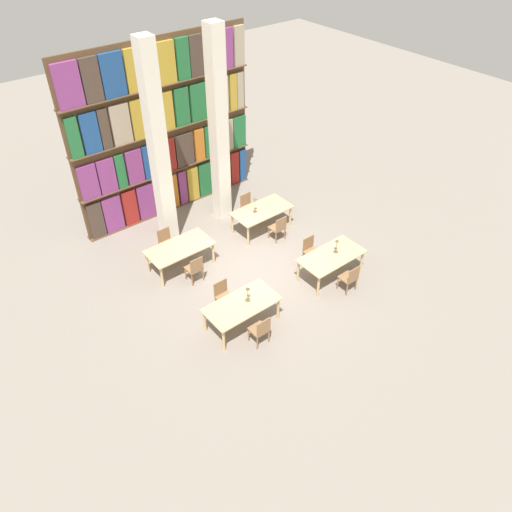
# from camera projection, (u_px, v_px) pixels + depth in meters

# --- Properties ---
(ground_plane) EXTENTS (40.00, 40.00, 0.00)m
(ground_plane) POSITION_uv_depth(u_px,v_px,m) (253.00, 271.00, 14.33)
(ground_plane) COLOR gray
(bookshelf_bank) EXTENTS (6.11, 0.35, 5.50)m
(bookshelf_bank) POSITION_uv_depth(u_px,v_px,m) (166.00, 133.00, 15.26)
(bookshelf_bank) COLOR brown
(bookshelf_bank) RESTS_ON ground_plane
(pillar_left) EXTENTS (0.44, 0.44, 6.00)m
(pillar_left) POSITION_uv_depth(u_px,v_px,m) (158.00, 150.00, 13.72)
(pillar_left) COLOR silver
(pillar_left) RESTS_ON ground_plane
(pillar_center) EXTENTS (0.44, 0.44, 6.00)m
(pillar_center) POSITION_uv_depth(u_px,v_px,m) (219.00, 130.00, 14.70)
(pillar_center) COLOR silver
(pillar_center) RESTS_ON ground_plane
(reading_table_0) EXTENTS (1.86, 0.96, 0.73)m
(reading_table_0) POSITION_uv_depth(u_px,v_px,m) (242.00, 306.00, 12.31)
(reading_table_0) COLOR tan
(reading_table_0) RESTS_ON ground_plane
(chair_0) EXTENTS (0.42, 0.40, 0.86)m
(chair_0) POSITION_uv_depth(u_px,v_px,m) (260.00, 330.00, 11.95)
(chair_0) COLOR olive
(chair_0) RESTS_ON ground_plane
(chair_1) EXTENTS (0.42, 0.40, 0.86)m
(chair_1) POSITION_uv_depth(u_px,v_px,m) (223.00, 295.00, 12.88)
(chair_1) COLOR olive
(chair_1) RESTS_ON ground_plane
(desk_lamp_0) EXTENTS (0.14, 0.14, 0.44)m
(desk_lamp_0) POSITION_uv_depth(u_px,v_px,m) (248.00, 291.00, 12.17)
(desk_lamp_0) COLOR brown
(desk_lamp_0) RESTS_ON reading_table_0
(reading_table_1) EXTENTS (1.86, 0.96, 0.73)m
(reading_table_1) POSITION_uv_depth(u_px,v_px,m) (331.00, 258.00, 13.78)
(reading_table_1) COLOR tan
(reading_table_1) RESTS_ON ground_plane
(chair_2) EXTENTS (0.42, 0.40, 0.86)m
(chair_2) POSITION_uv_depth(u_px,v_px,m) (350.00, 278.00, 13.41)
(chair_2) COLOR olive
(chair_2) RESTS_ON ground_plane
(chair_3) EXTENTS (0.42, 0.40, 0.86)m
(chair_3) POSITION_uv_depth(u_px,v_px,m) (311.00, 250.00, 14.34)
(chair_3) COLOR olive
(chair_3) RESTS_ON ground_plane
(desk_lamp_1) EXTENTS (0.14, 0.14, 0.44)m
(desk_lamp_1) POSITION_uv_depth(u_px,v_px,m) (337.00, 244.00, 13.66)
(desk_lamp_1) COLOR brown
(desk_lamp_1) RESTS_ON reading_table_1
(reading_table_2) EXTENTS (1.86, 0.96, 0.73)m
(reading_table_2) POSITION_uv_depth(u_px,v_px,m) (180.00, 249.00, 14.07)
(reading_table_2) COLOR tan
(reading_table_2) RESTS_ON ground_plane
(chair_4) EXTENTS (0.42, 0.40, 0.86)m
(chair_4) POSITION_uv_depth(u_px,v_px,m) (195.00, 268.00, 13.72)
(chair_4) COLOR olive
(chair_4) RESTS_ON ground_plane
(chair_5) EXTENTS (0.42, 0.40, 0.86)m
(chair_5) POSITION_uv_depth(u_px,v_px,m) (166.00, 242.00, 14.65)
(chair_5) COLOR olive
(chair_5) RESTS_ON ground_plane
(reading_table_3) EXTENTS (1.86, 0.96, 0.73)m
(reading_table_3) POSITION_uv_depth(u_px,v_px,m) (262.00, 212.00, 15.54)
(reading_table_3) COLOR tan
(reading_table_3) RESTS_ON ground_plane
(chair_6) EXTENTS (0.42, 0.40, 0.86)m
(chair_6) POSITION_uv_depth(u_px,v_px,m) (278.00, 227.00, 15.21)
(chair_6) COLOR olive
(chair_6) RESTS_ON ground_plane
(chair_7) EXTENTS (0.42, 0.40, 0.86)m
(chair_7) POSITION_uv_depth(u_px,v_px,m) (248.00, 206.00, 16.14)
(chair_7) COLOR olive
(chair_7) RESTS_ON ground_plane
(desk_lamp_2) EXTENTS (0.14, 0.14, 0.50)m
(desk_lamp_2) POSITION_uv_depth(u_px,v_px,m) (255.00, 202.00, 15.19)
(desk_lamp_2) COLOR brown
(desk_lamp_2) RESTS_ON reading_table_3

